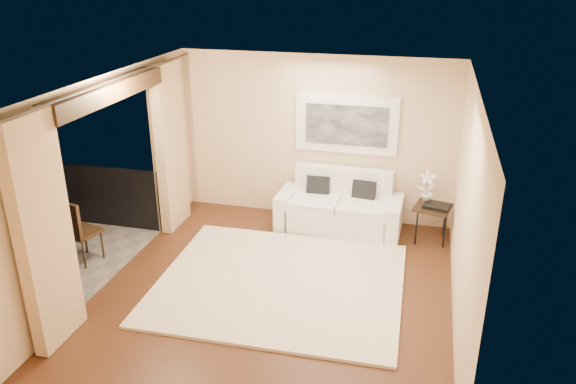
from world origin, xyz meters
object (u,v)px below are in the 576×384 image
(bistro_table, at_px, (11,225))
(side_table, at_px, (432,210))
(balcony_chair_near, at_px, (16,250))
(ice_bucket, at_px, (5,209))
(orchid, at_px, (427,187))
(balcony_chair_far, at_px, (76,227))
(sofa, at_px, (340,209))

(bistro_table, bearing_deg, side_table, 23.22)
(balcony_chair_near, xyz_separation_m, ice_bucket, (-0.57, 0.58, 0.25))
(bistro_table, xyz_separation_m, balcony_chair_near, (0.45, -0.49, -0.07))
(orchid, relative_size, balcony_chair_near, 0.48)
(side_table, relative_size, balcony_chair_near, 0.58)
(side_table, height_order, balcony_chair_far, balcony_chair_far)
(sofa, relative_size, balcony_chair_near, 1.82)
(side_table, distance_m, orchid, 0.36)
(orchid, height_order, balcony_chair_far, orchid)
(side_table, distance_m, ice_bucket, 6.11)
(bistro_table, bearing_deg, balcony_chair_near, -47.32)
(side_table, distance_m, balcony_chair_far, 5.22)
(bistro_table, relative_size, balcony_chair_near, 0.72)
(balcony_chair_near, bearing_deg, ice_bucket, 130.21)
(bistro_table, bearing_deg, balcony_chair_far, 28.75)
(sofa, relative_size, orchid, 3.78)
(ice_bucket, bearing_deg, orchid, 23.38)
(side_table, xyz_separation_m, bistro_table, (-5.53, -2.37, 0.19))
(ice_bucket, bearing_deg, bistro_table, -36.98)
(orchid, distance_m, balcony_chair_far, 5.17)
(orchid, xyz_separation_m, ice_bucket, (-5.55, -2.40, 0.06))
(sofa, bearing_deg, balcony_chair_far, -147.10)
(side_table, xyz_separation_m, balcony_chair_near, (-5.08, -2.86, 0.13))
(balcony_chair_far, distance_m, ice_bucket, 0.94)
(sofa, distance_m, side_table, 1.44)
(sofa, xyz_separation_m, orchid, (1.32, 0.03, 0.50))
(side_table, relative_size, ice_bucket, 3.12)
(sofa, distance_m, orchid, 1.41)
(sofa, height_order, ice_bucket, ice_bucket)
(side_table, bearing_deg, bistro_table, -156.78)
(orchid, height_order, bistro_table, orchid)
(balcony_chair_near, bearing_deg, bistro_table, 128.26)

